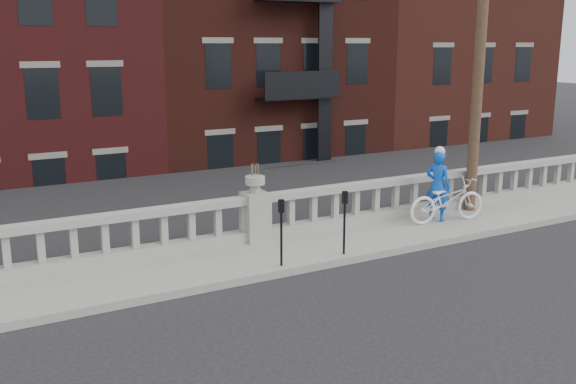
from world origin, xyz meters
name	(u,v)px	position (x,y,z in m)	size (l,w,h in m)	color
ground	(356,307)	(0.00, 0.00, 0.00)	(120.00, 120.00, 0.00)	black
sidewalk	(275,255)	(0.00, 3.00, 0.07)	(32.00, 2.20, 0.15)	gray
balustrade	(256,219)	(0.00, 3.95, 0.64)	(28.00, 0.34, 1.03)	gray
planter_pedestal	(255,211)	(0.00, 3.95, 0.83)	(0.55, 0.55, 1.76)	gray
lower_level	(88,84)	(0.56, 23.04, 2.63)	(80.00, 44.00, 20.80)	#605E59
utility_pole	(482,13)	(6.20, 3.60, 5.24)	(1.60, 0.28, 10.00)	#422D1E
parking_meter_b	(281,225)	(-0.31, 2.15, 1.00)	(0.10, 0.09, 1.36)	black
parking_meter_c	(345,215)	(1.19, 2.15, 1.00)	(0.10, 0.09, 1.36)	black
bicycle	(447,200)	(4.83, 3.03, 0.70)	(0.73, 2.10, 1.10)	white
cyclist	(438,186)	(4.72, 3.25, 1.03)	(0.64, 0.42, 1.77)	blue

